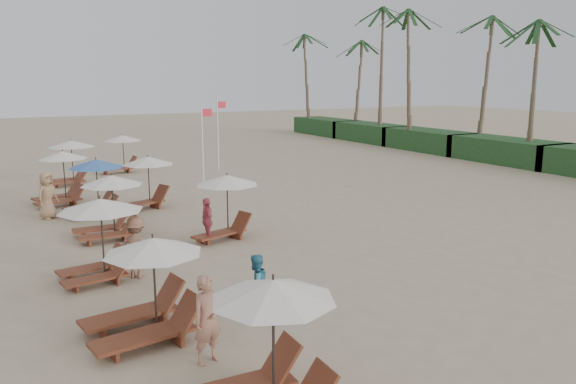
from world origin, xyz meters
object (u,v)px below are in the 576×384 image
lounger_station_2 (96,235)px  beachgoer_mid_a (256,285)px  lounger_station_0 (258,359)px  inland_station_0 (224,200)px  inland_station_2 (120,151)px  lounger_station_5 (59,180)px  beachgoer_near (207,319)px  beachgoer_far_b (47,195)px  beachgoer_mid_b (136,247)px  lounger_station_4 (92,187)px  lounger_station_6 (69,159)px  lounger_station_1 (141,294)px  flag_pole_near (203,142)px  lounger_station_3 (106,208)px  inland_station_1 (144,179)px  beachgoer_far_a (207,221)px

lounger_station_2 → beachgoer_mid_a: bearing=-56.6°
lounger_station_0 → lounger_station_2: bearing=97.5°
inland_station_0 → beachgoer_mid_a: size_ratio=1.82×
inland_station_2 → lounger_station_0: bearing=-97.9°
lounger_station_5 → beachgoer_near: size_ratio=1.42×
beachgoer_far_b → beachgoer_mid_b: bearing=-119.4°
lounger_station_4 → lounger_station_6: size_ratio=1.01×
inland_station_0 → inland_station_2: (0.06, 16.41, -0.07)m
lounger_station_1 → beachgoer_far_b: bearing=92.5°
lounger_station_1 → lounger_station_6: lounger_station_6 is taller
lounger_station_4 → lounger_station_5: size_ratio=1.00×
lounger_station_0 → flag_pole_near: size_ratio=0.61×
lounger_station_3 → lounger_station_4: (0.20, 3.88, 0.07)m
inland_station_0 → beachgoer_far_b: (-5.10, 6.10, -0.42)m
lounger_station_5 → inland_station_2: lounger_station_5 is taller
lounger_station_2 → beachgoer_near: size_ratio=1.38×
lounger_station_1 → flag_pole_near: size_ratio=0.64×
lounger_station_2 → beachgoer_mid_b: (1.01, -0.31, -0.41)m
beachgoer_near → lounger_station_2: bearing=84.0°
beachgoer_mid_b → flag_pole_near: flag_pole_near is taller
inland_station_1 → beachgoer_far_b: bearing=179.9°
inland_station_1 → beachgoer_mid_a: bearing=-93.2°
beachgoer_far_b → flag_pole_near: (7.97, 3.59, 1.41)m
lounger_station_2 → beachgoer_mid_a: 5.17m
beachgoer_mid_a → beachgoer_mid_b: beachgoer_mid_b is taller
lounger_station_1 → lounger_station_2: size_ratio=1.10×
lounger_station_1 → lounger_station_6: 20.09m
lounger_station_1 → inland_station_0: bearing=54.6°
lounger_station_4 → inland_station_0: 6.79m
lounger_station_3 → flag_pole_near: size_ratio=0.59×
lounger_station_1 → inland_station_1: size_ratio=0.95×
beachgoer_far_a → lounger_station_5: bearing=-154.2°
lounger_station_4 → beachgoer_far_b: bearing=172.3°
lounger_station_0 → inland_station_0: (3.66, 10.37, 0.32)m
lounger_station_5 → inland_station_0: size_ratio=0.94×
lounger_station_5 → beachgoer_mid_a: lounger_station_5 is taller
beachgoer_far_b → lounger_station_2: bearing=-125.9°
inland_station_2 → flag_pole_near: flag_pole_near is taller
lounger_station_0 → lounger_station_5: (-0.67, 19.07, 0.06)m
lounger_station_2 → beachgoer_near: lounger_station_2 is taller
lounger_station_4 → flag_pole_near: bearing=31.3°
lounger_station_6 → lounger_station_1: bearing=-93.9°
lounger_station_3 → beachgoer_near: 10.18m
inland_station_0 → inland_station_1: same height
lounger_station_0 → lounger_station_2: size_ratio=1.04×
flag_pole_near → lounger_station_5: bearing=-172.1°
lounger_station_2 → beachgoer_far_a: 4.46m
lounger_station_0 → inland_station_2: bearing=82.1°
lounger_station_3 → beachgoer_mid_b: 4.58m
lounger_station_2 → lounger_station_6: lounger_station_6 is taller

